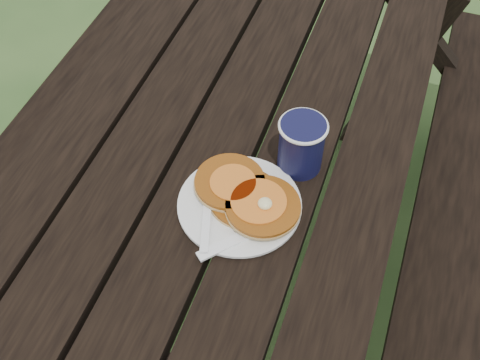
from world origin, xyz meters
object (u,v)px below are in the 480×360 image
(picnic_table, at_px, (245,195))
(pancake_stack, at_px, (247,196))
(plate, at_px, (240,205))
(coffee_cup, at_px, (301,143))

(picnic_table, relative_size, pancake_stack, 8.53)
(picnic_table, height_order, plate, plate)
(plate, height_order, pancake_stack, pancake_stack)
(picnic_table, height_order, coffee_cup, coffee_cup)
(plate, height_order, coffee_cup, coffee_cup)
(pancake_stack, relative_size, coffee_cup, 1.86)
(picnic_table, xyz_separation_m, plate, (0.09, -0.30, 0.39))
(plate, bearing_deg, picnic_table, 106.76)
(plate, xyz_separation_m, coffee_cup, (0.08, 0.14, 0.06))
(plate, relative_size, coffee_cup, 1.98)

